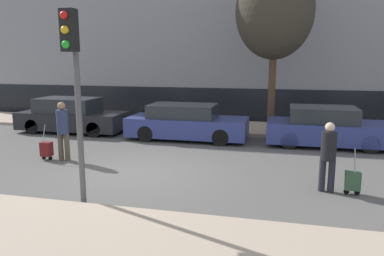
# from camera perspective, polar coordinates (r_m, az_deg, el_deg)

# --- Properties ---
(ground_plane) EXTENTS (80.00, 80.00, 0.00)m
(ground_plane) POSITION_cam_1_polar(r_m,az_deg,el_deg) (10.19, -8.28, -6.80)
(ground_plane) COLOR #565451
(sidewalk_near) EXTENTS (28.00, 2.50, 0.12)m
(sidewalk_near) POSITION_cam_1_polar(r_m,az_deg,el_deg) (7.07, -20.08, -14.84)
(sidewalk_near) COLOR tan
(sidewalk_near) RESTS_ON ground_plane
(sidewalk_far) EXTENTS (28.00, 3.00, 0.12)m
(sidewalk_far) POSITION_cam_1_polar(r_m,az_deg,el_deg) (16.69, 0.69, 0.31)
(sidewalk_far) COLOR tan
(sidewalk_far) RESTS_ON ground_plane
(parked_car_0) EXTENTS (4.43, 1.72, 1.42)m
(parked_car_0) POSITION_cam_1_polar(r_m,az_deg,el_deg) (16.34, -17.90, 1.72)
(parked_car_0) COLOR black
(parked_car_0) RESTS_ON ground_plane
(parked_car_1) EXTENTS (4.49, 1.73, 1.33)m
(parked_car_1) POSITION_cam_1_polar(r_m,az_deg,el_deg) (14.11, -0.87, 0.78)
(parked_car_1) COLOR navy
(parked_car_1) RESTS_ON ground_plane
(parked_car_2) EXTENTS (4.08, 1.86, 1.37)m
(parked_car_2) POSITION_cam_1_polar(r_m,az_deg,el_deg) (13.89, 19.71, 0.06)
(parked_car_2) COLOR navy
(parked_car_2) RESTS_ON ground_plane
(pedestrian_left) EXTENTS (0.35, 0.34, 1.76)m
(pedestrian_left) POSITION_cam_1_polar(r_m,az_deg,el_deg) (11.75, -19.10, 0.08)
(pedestrian_left) COLOR #4C4233
(pedestrian_left) RESTS_ON ground_plane
(trolley_left) EXTENTS (0.34, 0.29, 1.09)m
(trolley_left) POSITION_cam_1_polar(r_m,az_deg,el_deg) (12.11, -21.30, -3.01)
(trolley_left) COLOR maroon
(trolley_left) RESTS_ON ground_plane
(pedestrian_right) EXTENTS (0.35, 0.34, 1.61)m
(pedestrian_right) POSITION_cam_1_polar(r_m,az_deg,el_deg) (9.02, 20.05, -3.61)
(pedestrian_right) COLOR #23232D
(pedestrian_right) RESTS_ON ground_plane
(trolley_right) EXTENTS (0.34, 0.29, 1.07)m
(trolley_right) POSITION_cam_1_polar(r_m,az_deg,el_deg) (9.18, 23.28, -7.39)
(trolley_right) COLOR #335138
(trolley_right) RESTS_ON ground_plane
(traffic_light) EXTENTS (0.28, 0.47, 3.94)m
(traffic_light) POSITION_cam_1_polar(r_m,az_deg,el_deg) (7.77, -17.61, 8.50)
(traffic_light) COLOR #515154
(traffic_light) RESTS_ON ground_plane
(parked_bicycle) EXTENTS (1.77, 0.06, 0.96)m
(parked_bicycle) POSITION_cam_1_polar(r_m,az_deg,el_deg) (16.86, -4.92, 1.86)
(parked_bicycle) COLOR black
(parked_bicycle) RESTS_ON sidewalk_far
(bare_tree_near_crossing) EXTENTS (2.98, 2.98, 6.51)m
(bare_tree_near_crossing) POSITION_cam_1_polar(r_m,az_deg,el_deg) (15.23, 12.49, 16.92)
(bare_tree_near_crossing) COLOR #4C3826
(bare_tree_near_crossing) RESTS_ON sidewalk_far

